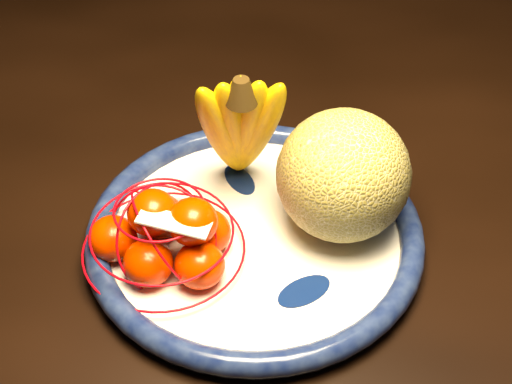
# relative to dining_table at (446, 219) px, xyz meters

# --- Properties ---
(dining_table) EXTENTS (1.62, 1.09, 0.76)m
(dining_table) POSITION_rel_dining_table_xyz_m (0.00, 0.00, 0.00)
(dining_table) COLOR black
(dining_table) RESTS_ON ground
(fruit_bowl) EXTENTS (0.37, 0.37, 0.03)m
(fruit_bowl) POSITION_rel_dining_table_xyz_m (-0.23, -0.15, 0.10)
(fruit_bowl) COLOR white
(fruit_bowl) RESTS_ON dining_table
(cantaloupe) EXTENTS (0.14, 0.14, 0.14)m
(cantaloupe) POSITION_rel_dining_table_xyz_m (-0.14, -0.12, 0.17)
(cantaloupe) COLOR olive
(cantaloupe) RESTS_ON fruit_bowl
(banana_bunch) EXTENTS (0.12, 0.12, 0.19)m
(banana_bunch) POSITION_rel_dining_table_xyz_m (-0.25, -0.08, 0.19)
(banana_bunch) COLOR #FFCA01
(banana_bunch) RESTS_ON fruit_bowl
(mandarin_bag) EXTENTS (0.22, 0.22, 0.11)m
(mandarin_bag) POSITION_rel_dining_table_xyz_m (-0.31, -0.20, 0.13)
(mandarin_bag) COLOR #FF3000
(mandarin_bag) RESTS_ON fruit_bowl
(price_tag) EXTENTS (0.07, 0.03, 0.01)m
(price_tag) POSITION_rel_dining_table_xyz_m (-0.30, -0.22, 0.17)
(price_tag) COLOR white
(price_tag) RESTS_ON mandarin_bag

